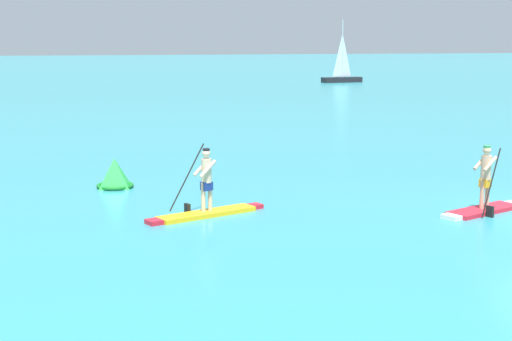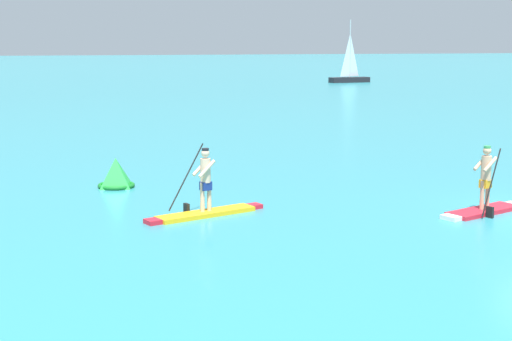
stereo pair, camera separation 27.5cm
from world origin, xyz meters
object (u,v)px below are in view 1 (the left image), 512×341
(paddleboarder_near_left, at_px, (206,202))
(race_marker_buoy, at_px, (115,175))
(paddleboarder_mid_center, at_px, (484,198))
(sailboat_right_horizon, at_px, (342,74))

(paddleboarder_near_left, xyz_separation_m, race_marker_buoy, (-1.82, 4.49, 0.02))
(paddleboarder_mid_center, height_order, race_marker_buoy, paddleboarder_mid_center)
(paddleboarder_mid_center, height_order, sailboat_right_horizon, sailboat_right_horizon)
(paddleboarder_near_left, xyz_separation_m, paddleboarder_mid_center, (7.05, -1.67, 0.01))
(race_marker_buoy, bearing_deg, paddleboarder_mid_center, -34.81)
(paddleboarder_mid_center, bearing_deg, race_marker_buoy, -55.45)
(paddleboarder_near_left, bearing_deg, paddleboarder_mid_center, 147.08)
(paddleboarder_near_left, distance_m, paddleboarder_mid_center, 7.25)
(paddleboarder_near_left, height_order, paddleboarder_mid_center, paddleboarder_near_left)
(race_marker_buoy, xyz_separation_m, sailboat_right_horizon, (29.66, 52.62, 0.48))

